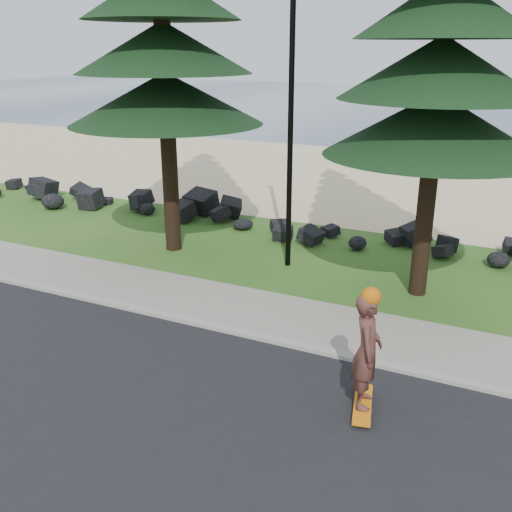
{
  "coord_description": "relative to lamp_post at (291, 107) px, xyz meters",
  "views": [
    {
      "loc": [
        5.34,
        -10.13,
        5.55
      ],
      "look_at": [
        0.56,
        0.0,
        1.41
      ],
      "focal_mm": 40.0,
      "sensor_mm": 36.0,
      "label": 1
    }
  ],
  "objects": [
    {
      "name": "ground",
      "position": [
        0.0,
        -3.2,
        -4.13
      ],
      "size": [
        160.0,
        160.0,
        0.0
      ],
      "primitive_type": "plane",
      "color": "#2A581B",
      "rests_on": "ground"
    },
    {
      "name": "road",
      "position": [
        0.0,
        -7.7,
        -4.12
      ],
      "size": [
        160.0,
        7.0,
        0.02
      ],
      "primitive_type": "cube",
      "color": "black",
      "rests_on": "ground"
    },
    {
      "name": "skateboarder",
      "position": [
        3.57,
        -5.53,
        -3.06
      ],
      "size": [
        0.6,
        1.19,
        2.14
      ],
      "rotation": [
        0.0,
        0.0,
        1.79
      ],
      "color": "orange",
      "rests_on": "ground"
    },
    {
      "name": "lamp_post",
      "position": [
        0.0,
        0.0,
        0.0
      ],
      "size": [
        0.25,
        0.14,
        8.14
      ],
      "color": "black",
      "rests_on": "ground"
    },
    {
      "name": "sidewalk",
      "position": [
        0.0,
        -3.0,
        -4.09
      ],
      "size": [
        160.0,
        2.0,
        0.08
      ],
      "primitive_type": "cube",
      "color": "gray",
      "rests_on": "ground"
    },
    {
      "name": "kerb",
      "position": [
        0.0,
        -4.1,
        -4.08
      ],
      "size": [
        160.0,
        0.2,
        0.1
      ],
      "primitive_type": "cube",
      "color": "#9B978C",
      "rests_on": "ground"
    },
    {
      "name": "beach_sand",
      "position": [
        0.0,
        11.3,
        -4.13
      ],
      "size": [
        160.0,
        15.0,
        0.01
      ],
      "primitive_type": "cube",
      "color": "#D2BE8C",
      "rests_on": "ground"
    },
    {
      "name": "ocean",
      "position": [
        0.0,
        47.8,
        -4.13
      ],
      "size": [
        160.0,
        58.0,
        0.01
      ],
      "primitive_type": "cube",
      "color": "#384F6C",
      "rests_on": "ground"
    },
    {
      "name": "seawall_boulders",
      "position": [
        0.0,
        2.4,
        -4.13
      ],
      "size": [
        60.0,
        2.4,
        1.1
      ],
      "primitive_type": null,
      "color": "black",
      "rests_on": "ground"
    }
  ]
}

